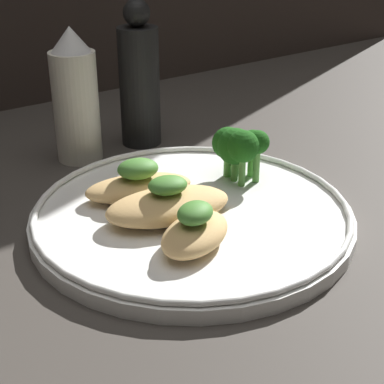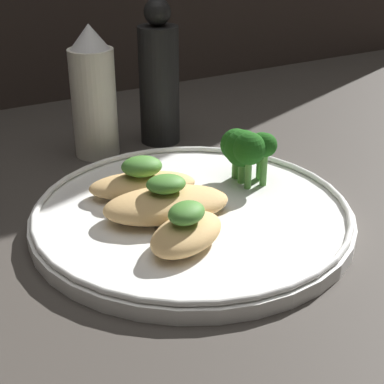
{
  "view_description": "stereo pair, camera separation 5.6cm",
  "coord_description": "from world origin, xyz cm",
  "px_view_note": "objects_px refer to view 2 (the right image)",
  "views": [
    {
      "loc": [
        -29.56,
        -40.32,
        28.34
      ],
      "look_at": [
        0.0,
        0.0,
        3.4
      ],
      "focal_mm": 55.0,
      "sensor_mm": 36.0,
      "label": 1
    },
    {
      "loc": [
        -24.88,
        -43.37,
        28.34
      ],
      "look_at": [
        0.0,
        0.0,
        3.4
      ],
      "focal_mm": 55.0,
      "sensor_mm": 36.0,
      "label": 2
    }
  ],
  "objects_px": {
    "plate": "(192,214)",
    "sauce_bottle": "(94,95)",
    "pepper_grinder": "(159,80)",
    "broccoli_bunch": "(247,148)"
  },
  "relations": [
    {
      "from": "broccoli_bunch",
      "to": "pepper_grinder",
      "type": "xyz_separation_m",
      "value": [
        -0.01,
        0.18,
        0.03
      ]
    },
    {
      "from": "pepper_grinder",
      "to": "plate",
      "type": "bearing_deg",
      "value": -109.21
    },
    {
      "from": "plate",
      "to": "sauce_bottle",
      "type": "height_order",
      "value": "sauce_bottle"
    },
    {
      "from": "sauce_bottle",
      "to": "pepper_grinder",
      "type": "xyz_separation_m",
      "value": [
        0.09,
        -0.0,
        0.01
      ]
    },
    {
      "from": "broccoli_bunch",
      "to": "sauce_bottle",
      "type": "height_order",
      "value": "sauce_bottle"
    },
    {
      "from": "sauce_bottle",
      "to": "pepper_grinder",
      "type": "relative_size",
      "value": 0.88
    },
    {
      "from": "pepper_grinder",
      "to": "sauce_bottle",
      "type": "bearing_deg",
      "value": 180.0
    },
    {
      "from": "broccoli_bunch",
      "to": "pepper_grinder",
      "type": "height_order",
      "value": "pepper_grinder"
    },
    {
      "from": "sauce_bottle",
      "to": "pepper_grinder",
      "type": "bearing_deg",
      "value": -0.0
    },
    {
      "from": "plate",
      "to": "sauce_bottle",
      "type": "bearing_deg",
      "value": 93.83
    }
  ]
}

